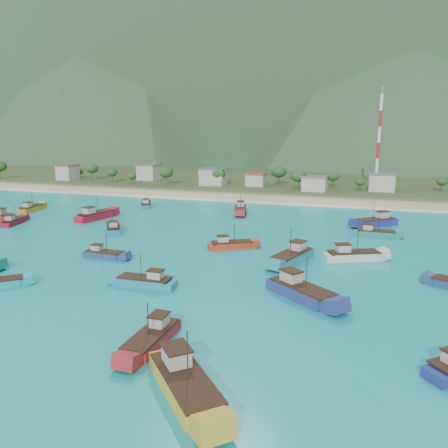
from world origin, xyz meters
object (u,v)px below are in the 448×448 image
(boat_19, at_px, (376,222))
(boat_20, at_px, (146,283))
(boat_8, at_px, (31,209))
(boat_14, at_px, (352,256))
(boat_21, at_px, (231,245))
(boat_23, at_px, (185,385))
(boat_15, at_px, (375,234))
(boat_16, at_px, (292,258))
(boat_7, at_px, (104,255))
(boat_12, at_px, (146,205))
(boat_3, at_px, (152,339))
(radio_tower, at_px, (379,143))
(boat_0, at_px, (113,229))
(boat_11, at_px, (14,222))
(boat_9, at_px, (241,210))
(boat_24, at_px, (95,216))
(boat_18, at_px, (301,292))

(boat_19, bearing_deg, boat_20, 105.84)
(boat_8, relative_size, boat_14, 0.96)
(boat_21, bearing_deg, boat_23, -17.79)
(boat_15, xyz_separation_m, boat_16, (-15.19, -27.30, 0.28))
(boat_7, xyz_separation_m, boat_12, (-20.94, 56.00, 0.13))
(boat_7, bearing_deg, boat_16, 104.72)
(boat_3, xyz_separation_m, boat_15, (25.11, 65.50, -0.07))
(boat_16, bearing_deg, radio_tower, -81.07)
(boat_0, distance_m, boat_8, 43.80)
(boat_11, bearing_deg, boat_14, -18.51)
(boat_19, distance_m, boat_23, 87.79)
(boat_7, xyz_separation_m, boat_19, (51.33, 48.56, 0.39))
(boat_0, distance_m, boat_9, 41.40)
(boat_0, height_order, boat_8, boat_8)
(boat_20, xyz_separation_m, boat_24, (-40.38, 44.95, 0.31))
(radio_tower, distance_m, boat_3, 147.64)
(boat_8, distance_m, boat_20, 83.55)
(boat_14, relative_size, boat_21, 1.16)
(boat_3, bearing_deg, radio_tower, -99.75)
(boat_21, bearing_deg, boat_24, -142.03)
(boat_0, height_order, boat_12, boat_0)
(radio_tower, distance_m, boat_15, 81.00)
(boat_8, height_order, boat_21, boat_8)
(radio_tower, bearing_deg, boat_8, -143.17)
(boat_15, distance_m, boat_20, 59.70)
(boat_15, xyz_separation_m, boat_21, (-29.39, -21.33, 0.01))
(boat_20, bearing_deg, boat_21, -14.07)
(boat_9, distance_m, boat_14, 53.89)
(boat_9, bearing_deg, boat_15, 139.21)
(boat_12, height_order, boat_15, boat_12)
(boat_20, bearing_deg, boat_9, 1.57)
(boat_12, bearing_deg, boat_14, -58.59)
(boat_18, xyz_separation_m, boat_19, (10.94, 57.98, -0.00))
(boat_16, xyz_separation_m, boat_21, (-14.21, 5.97, -0.27))
(boat_0, height_order, boat_11, boat_0)
(boat_7, distance_m, boat_24, 40.93)
(boat_21, bearing_deg, boat_16, 36.59)
(boat_3, relative_size, boat_11, 1.04)
(boat_0, bearing_deg, boat_14, -41.34)
(boat_3, relative_size, boat_23, 0.88)
(boat_11, distance_m, boat_20, 65.76)
(boat_0, bearing_deg, boat_8, 122.60)
(boat_12, xyz_separation_m, boat_24, (-3.61, -23.24, 0.29))
(radio_tower, height_order, boat_0, radio_tower)
(boat_18, bearing_deg, boat_11, -72.07)
(boat_3, xyz_separation_m, boat_19, (25.28, 78.13, 0.23))
(boat_20, bearing_deg, boat_15, -37.87)
(boat_0, distance_m, boat_21, 33.26)
(boat_9, height_order, boat_12, boat_9)
(boat_21, bearing_deg, radio_tower, 132.78)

